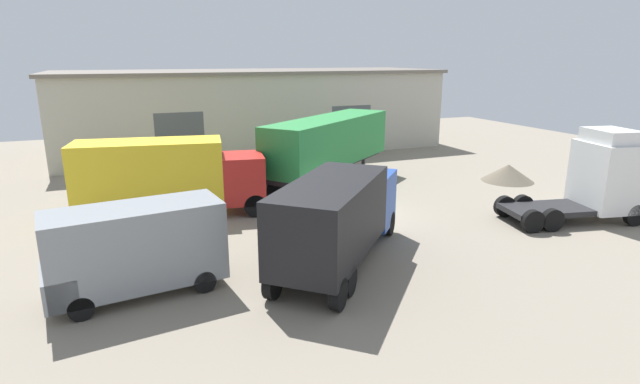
{
  "coord_description": "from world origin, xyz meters",
  "views": [
    {
      "loc": [
        -10.09,
        -20.04,
        7.16
      ],
      "look_at": [
        -2.4,
        -1.14,
        1.6
      ],
      "focal_mm": 28.0,
      "sensor_mm": 36.0,
      "label": 1
    }
  ],
  "objects": [
    {
      "name": "ground_plane",
      "position": [
        0.0,
        0.0,
        0.0
      ],
      "size": [
        60.0,
        60.0,
        0.0
      ],
      "primitive_type": "plane",
      "color": "gray"
    },
    {
      "name": "warehouse_building",
      "position": [
        0.0,
        18.64,
        3.08
      ],
      "size": [
        29.16,
        9.8,
        6.14
      ],
      "color": "#B7B2A3",
      "rests_on": "ground_plane"
    },
    {
      "name": "tractor_unit_white",
      "position": [
        9.65,
        -4.74,
        1.94
      ],
      "size": [
        6.37,
        3.65,
        4.1
      ],
      "rotation": [
        0.0,
        0.0,
        -0.2
      ],
      "color": "silver",
      "rests_on": "ground_plane"
    },
    {
      "name": "container_trailer_green",
      "position": [
        0.74,
        5.35,
        2.49
      ],
      "size": [
        9.57,
        8.25,
        3.88
      ],
      "rotation": [
        0.0,
        0.0,
        0.66
      ],
      "color": "#28843D",
      "rests_on": "ground_plane"
    },
    {
      "name": "box_truck_red",
      "position": [
        -8.19,
        3.06,
        2.0
      ],
      "size": [
        8.65,
        3.73,
        3.53
      ],
      "rotation": [
        0.0,
        0.0,
        -0.16
      ],
      "color": "red",
      "rests_on": "ground_plane"
    },
    {
      "name": "delivery_van_grey",
      "position": [
        -10.05,
        -4.79,
        1.52
      ],
      "size": [
        5.43,
        2.65,
        2.83
      ],
      "rotation": [
        0.0,
        0.0,
        -3.01
      ],
      "color": "gray",
      "rests_on": "ground_plane"
    },
    {
      "name": "box_truck_blue",
      "position": [
        -3.23,
        -4.93,
        1.84
      ],
      "size": [
        7.06,
        7.44,
        3.21
      ],
      "rotation": [
        0.0,
        0.0,
        0.83
      ],
      "color": "#2347A3",
      "rests_on": "ground_plane"
    },
    {
      "name": "gravel_pile",
      "position": [
        11.07,
        2.42,
        0.5
      ],
      "size": [
        3.02,
        3.02,
        1.0
      ],
      "color": "#665B4C",
      "rests_on": "ground_plane"
    }
  ]
}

